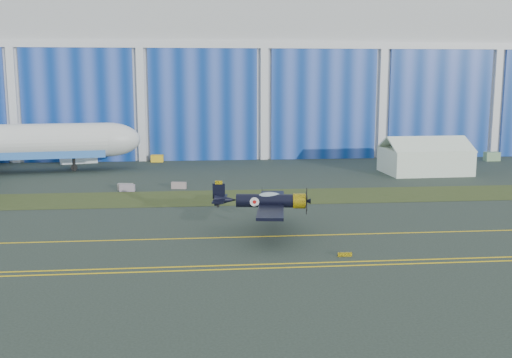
{
  "coord_description": "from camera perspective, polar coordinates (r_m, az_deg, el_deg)",
  "views": [
    {
      "loc": [
        9.92,
        -59.25,
        14.67
      ],
      "look_at": [
        16.24,
        5.44,
        3.75
      ],
      "focal_mm": 42.0,
      "sensor_mm": 36.0,
      "label": 1
    }
  ],
  "objects": [
    {
      "name": "warbird",
      "position": [
        57.22,
        0.88,
        -2.08
      ],
      "size": [
        12.19,
        14.02,
        3.75
      ],
      "rotation": [
        0.0,
        0.0,
        -0.14
      ],
      "color": "black",
      "rests_on": "ground"
    },
    {
      "name": "hangar",
      "position": [
        131.41,
        -10.05,
        9.52
      ],
      "size": [
        220.0,
        45.7,
        30.0
      ],
      "color": "silver",
      "rests_on": "ground"
    },
    {
      "name": "shipping_container",
      "position": [
        109.71,
        -16.56,
        2.17
      ],
      "size": [
        6.68,
        4.14,
        2.7
      ],
      "primitive_type": "cube",
      "rotation": [
        0.0,
        0.0,
        0.28
      ],
      "color": "silver",
      "rests_on": "ground"
    },
    {
      "name": "taxiway_centreline",
      "position": [
        57.06,
        -15.47,
        -5.7
      ],
      "size": [
        200.0,
        0.2,
        0.02
      ],
      "primitive_type": "cube",
      "color": "yellow",
      "rests_on": "ground"
    },
    {
      "name": "tug",
      "position": [
        108.14,
        -9.39,
        1.95
      ],
      "size": [
        2.22,
        1.46,
        1.26
      ],
      "primitive_type": "cube",
      "rotation": [
        0.0,
        0.0,
        -0.05
      ],
      "color": "yellow",
      "rests_on": "ground"
    },
    {
      "name": "edge_line_near",
      "position": [
        48.12,
        -17.4,
        -8.65
      ],
      "size": [
        80.0,
        0.2,
        0.02
      ],
      "primitive_type": "cube",
      "color": "yellow",
      "rests_on": "ground"
    },
    {
      "name": "ground",
      "position": [
        61.84,
        -14.69,
        -4.5
      ],
      "size": [
        260.0,
        260.0,
        0.0
      ],
      "primitive_type": "plane",
      "color": "#2C3831",
      "rests_on": "ground"
    },
    {
      "name": "tent",
      "position": [
        97.22,
        15.81,
        2.25
      ],
      "size": [
        12.99,
        9.73,
        5.88
      ],
      "rotation": [
        0.0,
        0.0,
        0.04
      ],
      "color": "white",
      "rests_on": "ground"
    },
    {
      "name": "guard_board_right",
      "position": [
        50.88,
        8.46,
        -7.12
      ],
      "size": [
        1.2,
        0.15,
        0.35
      ],
      "primitive_type": "cube",
      "color": "yellow",
      "rests_on": "ground"
    },
    {
      "name": "barrier_c",
      "position": [
        81.34,
        -7.35,
        -0.61
      ],
      "size": [
        2.07,
        0.92,
        0.9
      ],
      "primitive_type": "cube",
      "rotation": [
        0.0,
        0.0,
        -0.16
      ],
      "color": "gray",
      "rests_on": "ground"
    },
    {
      "name": "grass_median",
      "position": [
        75.36,
        -13.04,
        -1.92
      ],
      "size": [
        260.0,
        10.0,
        0.02
      ],
      "primitive_type": "cube",
      "color": "#475128",
      "rests_on": "ground"
    },
    {
      "name": "edge_line_far",
      "position": [
        49.05,
        -17.16,
        -8.29
      ],
      "size": [
        80.0,
        0.2,
        0.02
      ],
      "primitive_type": "cube",
      "color": "yellow",
      "rests_on": "ground"
    },
    {
      "name": "gse_box",
      "position": [
        116.25,
        21.55,
        2.01
      ],
      "size": [
        2.7,
        1.51,
        1.59
      ],
      "primitive_type": "cube",
      "rotation": [
        0.0,
        0.0,
        0.04
      ],
      "color": "#7BA575",
      "rests_on": "ground"
    },
    {
      "name": "barrier_a",
      "position": [
        80.6,
        -12.17,
        -0.84
      ],
      "size": [
        2.04,
        0.74,
        0.9
      ],
      "primitive_type": "cube",
      "rotation": [
        0.0,
        0.0,
        -0.07
      ],
      "color": "gray",
      "rests_on": "ground"
    },
    {
      "name": "barrier_b",
      "position": [
        81.52,
        -12.34,
        -0.73
      ],
      "size": [
        2.07,
        0.89,
        0.9
      ],
      "primitive_type": "cube",
      "rotation": [
        0.0,
        0.0,
        -0.15
      ],
      "color": "gray",
      "rests_on": "ground"
    }
  ]
}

